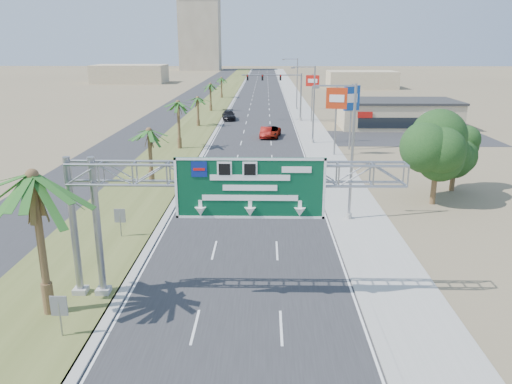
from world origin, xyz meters
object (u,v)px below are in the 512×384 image
object	(u,v)px
car_left_lane	(226,194)
car_right_lane	(271,132)
store_building	(397,114)
pole_sign_blue	(352,101)
palm_near	(32,177)
car_far	(229,115)
sign_gantry	(218,185)
car_mid_lane	(266,133)
pole_sign_red_far	(312,84)
signal_mast	(289,92)
pole_sign_red_near	(336,102)

from	to	relation	value
car_left_lane	car_right_lane	xyz separation A→B (m)	(4.00, 30.22, 0.05)
store_building	pole_sign_blue	bearing A→B (deg)	-119.86
palm_near	car_left_lane	xyz separation A→B (m)	(7.20, 18.13, -6.24)
car_far	sign_gantry	bearing A→B (deg)	-93.78
sign_gantry	car_mid_lane	bearing A→B (deg)	87.02
pole_sign_red_far	store_building	bearing A→B (deg)	-20.83
palm_near	pole_sign_red_far	world-z (taller)	palm_near
car_right_lane	car_mid_lane	bearing A→B (deg)	-151.20
sign_gantry	car_far	distance (m)	63.73
signal_mast	pole_sign_red_near	world-z (taller)	pole_sign_red_near
sign_gantry	signal_mast	size ratio (longest dim) A/B	1.63
sign_gantry	store_building	size ratio (longest dim) A/B	0.93
signal_mast	pole_sign_blue	size ratio (longest dim) A/B	1.28
signal_mast	sign_gantry	bearing A→B (deg)	-95.74
car_right_lane	pole_sign_red_far	world-z (taller)	pole_sign_red_far
signal_mast	pole_sign_red_near	bearing A→B (deg)	-81.24
palm_near	signal_mast	world-z (taller)	palm_near
pole_sign_red_far	car_right_lane	bearing A→B (deg)	-115.61
signal_mast	pole_sign_blue	xyz separation A→B (m)	(6.54, -23.90, 1.17)
car_left_lane	pole_sign_red_far	distance (m)	46.48
sign_gantry	pole_sign_red_far	world-z (taller)	pole_sign_red_far
car_mid_lane	car_far	world-z (taller)	car_far
pole_sign_red_far	car_mid_lane	bearing A→B (deg)	-117.27
palm_near	car_right_lane	world-z (taller)	palm_near
car_left_lane	pole_sign_blue	bearing A→B (deg)	65.00
sign_gantry	store_building	distance (m)	60.77
pole_sign_red_far	palm_near	bearing A→B (deg)	-106.13
car_right_lane	car_far	bearing A→B (deg)	120.64
car_far	car_right_lane	bearing A→B (deg)	-74.60
car_far	pole_sign_red_far	size ratio (longest dim) A/B	0.67
car_mid_lane	pole_sign_red_far	world-z (taller)	pole_sign_red_far
store_building	car_mid_lane	world-z (taller)	store_building
store_building	car_left_lane	distance (m)	46.56
car_left_lane	car_mid_lane	bearing A→B (deg)	90.63
signal_mast	car_left_lane	distance (m)	46.59
car_right_lane	pole_sign_red_far	distance (m)	17.11
palm_near	car_mid_lane	size ratio (longest dim) A/B	1.86
car_left_lane	car_mid_lane	distance (m)	30.15
store_building	sign_gantry	bearing A→B (deg)	-112.36
store_building	pole_sign_red_far	size ratio (longest dim) A/B	2.26
signal_mast	pole_sign_blue	world-z (taller)	pole_sign_blue
pole_sign_red_near	store_building	bearing A→B (deg)	59.46
pole_sign_red_near	sign_gantry	bearing A→B (deg)	-106.76
sign_gantry	palm_near	world-z (taller)	palm_near
car_far	palm_near	bearing A→B (deg)	-101.02
signal_mast	car_mid_lane	bearing A→B (deg)	-103.56
signal_mast	pole_sign_red_far	world-z (taller)	signal_mast
store_building	car_left_lane	bearing A→B (deg)	-121.05
store_building	car_right_lane	distance (m)	22.24
store_building	pole_sign_blue	world-z (taller)	pole_sign_blue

